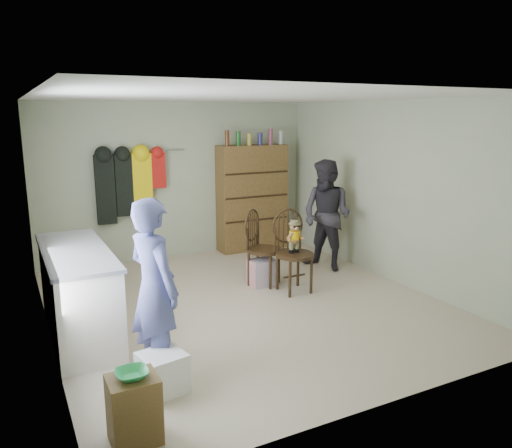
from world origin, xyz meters
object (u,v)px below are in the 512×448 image
chair_front (293,245)px  chair_far (260,244)px  counter (78,292)px  dresser (252,197)px

chair_front → chair_far: size_ratio=1.04×
chair_front → counter: bearing=-176.4°
chair_front → chair_far: bearing=120.3°
counter → chair_front: chair_front is taller
chair_far → dresser: dresser is taller
counter → dresser: size_ratio=0.90×
chair_front → dresser: size_ratio=0.53×
counter → chair_front: (2.72, 0.15, 0.15)m
counter → dresser: 3.96m
dresser → chair_front: bearing=-102.7°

